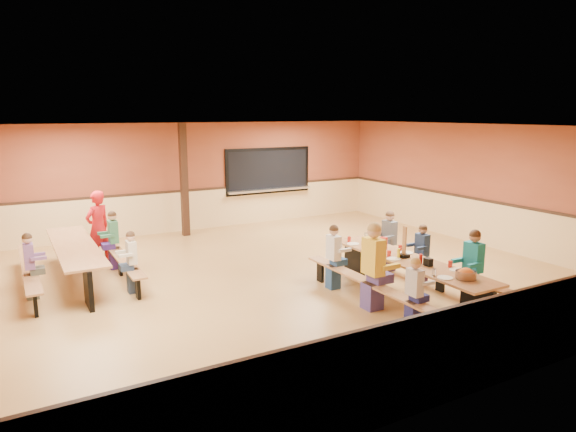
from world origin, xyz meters
TOP-DOWN VIEW (x-y plane):
  - ground at (0.00, 0.00)m, footprint 12.00×12.00m
  - room_envelope at (0.00, 0.00)m, footprint 12.04×10.04m
  - kitchen_pass_through at (2.60, 4.96)m, footprint 2.78×0.28m
  - structural_post at (-0.20, 4.40)m, footprint 0.18×0.18m
  - cafeteria_table_main at (1.70, -2.21)m, footprint 1.91×3.70m
  - cafeteria_table_second at (-3.30, 1.68)m, footprint 1.91×3.70m
  - seated_child_white_left at (0.88, -3.27)m, footprint 0.33×0.27m
  - seated_adult_yellow at (0.88, -2.28)m, footprint 0.49×0.40m
  - seated_child_grey_left at (0.88, -1.10)m, footprint 0.37×0.30m
  - seated_child_teal_right at (2.53, -2.93)m, footprint 0.41×0.34m
  - seated_child_navy_right at (2.53, -1.69)m, footprint 0.34×0.28m
  - seated_child_char_right at (2.53, -0.73)m, footprint 0.39×0.32m
  - seated_child_purple_sec at (-4.13, 1.05)m, footprint 0.36×0.29m
  - seated_child_green_sec at (-2.48, 2.21)m, footprint 0.38×0.31m
  - seated_child_tan_sec at (-2.48, 0.50)m, footprint 0.34×0.27m
  - standing_woman at (-2.69, 2.72)m, footprint 0.71×0.64m
  - punch_pitcher at (1.75, -1.47)m, footprint 0.16×0.16m
  - chip_bowl at (1.73, -3.48)m, footprint 0.32×0.32m
  - napkin_dispenser at (1.72, -2.68)m, footprint 0.10×0.14m
  - condiment_mustard at (1.59, -2.08)m, footprint 0.06×0.06m
  - condiment_ketchup at (1.68, -2.54)m, footprint 0.06×0.06m
  - table_paddle at (1.70, -2.10)m, footprint 0.16×0.16m
  - place_settings at (1.70, -2.21)m, footprint 0.65×3.30m

SIDE VIEW (x-z plane):
  - ground at x=0.00m, z-range 0.00..0.00m
  - cafeteria_table_main at x=1.70m, z-range 0.16..0.90m
  - cafeteria_table_second at x=-3.30m, z-range 0.16..0.90m
  - seated_child_white_left at x=0.88m, z-range 0.00..1.13m
  - seated_child_tan_sec at x=-2.48m, z-range 0.00..1.14m
  - seated_child_navy_right at x=2.53m, z-range 0.00..1.15m
  - seated_child_purple_sec at x=-4.13m, z-range 0.00..1.18m
  - seated_child_grey_left at x=0.88m, z-range 0.00..1.21m
  - seated_child_green_sec at x=-2.48m, z-range 0.00..1.22m
  - seated_child_char_right at x=2.53m, z-range 0.00..1.25m
  - seated_child_teal_right at x=2.53m, z-range 0.00..1.29m
  - room_envelope at x=0.00m, z-range -0.82..2.20m
  - seated_adult_yellow at x=0.88m, z-range 0.00..1.47m
  - place_settings at x=1.70m, z-range 0.74..0.85m
  - napkin_dispenser at x=1.72m, z-range 0.74..0.87m
  - standing_woman at x=-2.69m, z-range 0.00..1.63m
  - chip_bowl at x=1.73m, z-range 0.74..0.89m
  - condiment_mustard at x=1.59m, z-range 0.74..0.91m
  - condiment_ketchup at x=1.68m, z-range 0.74..0.91m
  - punch_pitcher at x=1.75m, z-range 0.74..0.96m
  - table_paddle at x=1.70m, z-range 0.60..1.16m
  - kitchen_pass_through at x=2.60m, z-range 0.80..2.18m
  - structural_post at x=-0.20m, z-range 0.00..3.00m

